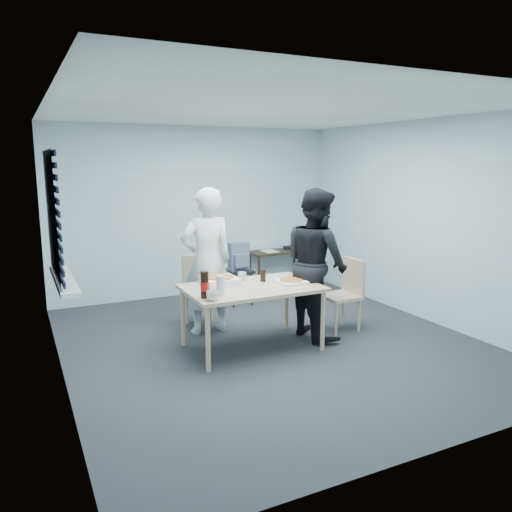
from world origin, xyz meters
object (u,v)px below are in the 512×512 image
chair_far (201,285)px  mug_b (242,276)px  dining_table (252,291)px  backpack (239,257)px  person_white (207,261)px  chair_right (346,289)px  mug_a (212,296)px  side_table (277,255)px  stool (239,277)px  person_black (316,263)px  soda_bottle (205,285)px

chair_far → mug_b: chair_far is taller
dining_table → chair_far: 1.09m
backpack → dining_table: bearing=-123.4°
dining_table → person_white: person_white is taller
person_white → mug_b: bearing=123.1°
chair_right → mug_a: bearing=-167.4°
chair_far → side_table: size_ratio=0.96×
mug_b → chair_right: bearing=-10.1°
dining_table → person_white: size_ratio=0.83×
chair_right → stool: 1.78m
person_white → mug_b: person_white is taller
dining_table → chair_right: 1.34m
person_black → side_table: bearing=-17.4°
person_white → mug_a: bearing=72.3°
dining_table → soda_bottle: bearing=-160.1°
chair_right → mug_b: (-1.31, 0.23, 0.25)m
mug_a → person_black: bearing=15.8°
mug_b → soda_bottle: soda_bottle is taller
soda_bottle → person_black: bearing=10.9°
chair_far → mug_b: (0.24, -0.75, 0.25)m
person_black → soda_bottle: size_ratio=6.44×
dining_table → stool: bearing=70.7°
person_white → dining_table: bearing=109.2°
person_black → soda_bottle: bearing=100.9°
stool → mug_a: 2.39m
stool → soda_bottle: soda_bottle is taller
person_white → person_black: same height
mug_b → backpack: bearing=67.3°
stool → dining_table: bearing=-109.3°
chair_right → soda_bottle: size_ratio=3.24×
stool → person_white: bearing=-131.3°
person_white → soda_bottle: bearing=68.4°
chair_far → chair_right: 1.83m
person_black → dining_table: bearing=94.1°
mug_a → backpack: bearing=59.6°
dining_table → chair_right: (1.33, 0.08, -0.14)m
chair_far → dining_table: bearing=-78.3°
chair_right → soda_bottle: bearing=-171.2°
mug_a → dining_table: bearing=30.6°
mug_a → mug_b: 0.91m
side_table → backpack: (-0.99, -0.66, 0.17)m
stool → mug_a: (-1.19, -2.05, 0.36)m
side_table → backpack: backpack is taller
chair_right → stool: bearing=114.5°
side_table → stool: side_table is taller
soda_bottle → mug_a: bearing=-74.5°
chair_far → backpack: bearing=37.6°
person_black → side_table: person_black is taller
dining_table → side_table: dining_table is taller
backpack → soda_bottle: size_ratio=1.46×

